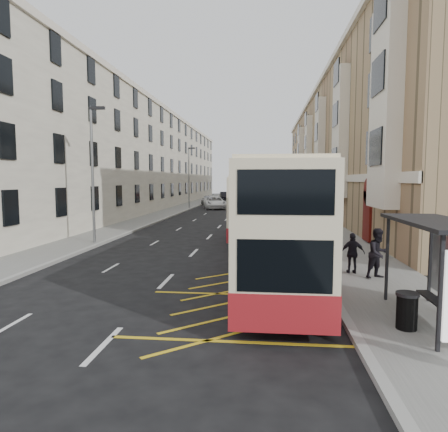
# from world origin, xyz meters

# --- Properties ---
(ground) EXTENTS (200.00, 200.00, 0.00)m
(ground) POSITION_xyz_m (0.00, 0.00, 0.00)
(ground) COLOR black
(ground) RESTS_ON ground
(pavement_right) EXTENTS (4.00, 120.00, 0.15)m
(pavement_right) POSITION_xyz_m (8.00, 30.00, 0.07)
(pavement_right) COLOR slate
(pavement_right) RESTS_ON ground
(pavement_left) EXTENTS (3.00, 120.00, 0.15)m
(pavement_left) POSITION_xyz_m (-7.50, 30.00, 0.07)
(pavement_left) COLOR slate
(pavement_left) RESTS_ON ground
(kerb_right) EXTENTS (0.25, 120.00, 0.15)m
(kerb_right) POSITION_xyz_m (6.00, 30.00, 0.07)
(kerb_right) COLOR gray
(kerb_right) RESTS_ON ground
(kerb_left) EXTENTS (0.25, 120.00, 0.15)m
(kerb_left) POSITION_xyz_m (-6.00, 30.00, 0.07)
(kerb_left) COLOR gray
(kerb_left) RESTS_ON ground
(road_markings) EXTENTS (10.00, 110.00, 0.01)m
(road_markings) POSITION_xyz_m (0.00, 45.00, 0.01)
(road_markings) COLOR silver
(road_markings) RESTS_ON ground
(terrace_right) EXTENTS (10.75, 79.00, 15.25)m
(terrace_right) POSITION_xyz_m (14.88, 45.38, 7.52)
(terrace_right) COLOR tan
(terrace_right) RESTS_ON ground
(terrace_left) EXTENTS (9.18, 79.00, 13.25)m
(terrace_left) POSITION_xyz_m (-13.43, 45.50, 6.52)
(terrace_left) COLOR silver
(terrace_left) RESTS_ON ground
(bus_shelter) EXTENTS (1.65, 4.25, 2.70)m
(bus_shelter) POSITION_xyz_m (8.34, -0.39, 2.14)
(bus_shelter) COLOR black
(bus_shelter) RESTS_ON pavement_right
(guard_railing) EXTENTS (0.06, 6.56, 1.01)m
(guard_railing) POSITION_xyz_m (6.25, 5.75, 0.86)
(guard_railing) COLOR red
(guard_railing) RESTS_ON pavement_right
(street_lamp_near) EXTENTS (0.93, 0.18, 8.00)m
(street_lamp_near) POSITION_xyz_m (-6.35, 12.00, 4.64)
(street_lamp_near) COLOR slate
(street_lamp_near) RESTS_ON pavement_left
(street_lamp_far) EXTENTS (0.93, 0.18, 8.00)m
(street_lamp_far) POSITION_xyz_m (-6.35, 42.00, 4.64)
(street_lamp_far) COLOR slate
(street_lamp_far) RESTS_ON pavement_left
(double_decker_front) EXTENTS (2.61, 11.26, 4.49)m
(double_decker_front) POSITION_xyz_m (4.21, 3.86, 2.29)
(double_decker_front) COLOR beige
(double_decker_front) RESTS_ON ground
(double_decker_rear) EXTENTS (3.17, 10.49, 4.13)m
(double_decker_rear) POSITION_xyz_m (3.20, 16.40, 2.10)
(double_decker_rear) COLOR beige
(double_decker_rear) RESTS_ON ground
(litter_bin) EXTENTS (0.56, 0.56, 0.93)m
(litter_bin) POSITION_xyz_m (7.34, -0.59, 0.63)
(litter_bin) COLOR black
(litter_bin) RESTS_ON pavement_right
(pedestrian_mid) EXTENTS (1.16, 1.08, 1.91)m
(pedestrian_mid) POSITION_xyz_m (8.08, 4.72, 1.11)
(pedestrian_mid) COLOR black
(pedestrian_mid) RESTS_ON pavement_right
(pedestrian_far) EXTENTS (0.97, 0.43, 1.63)m
(pedestrian_far) POSITION_xyz_m (7.29, 5.46, 0.96)
(pedestrian_far) COLOR black
(pedestrian_far) RESTS_ON pavement_right
(white_van) EXTENTS (3.94, 6.37, 1.64)m
(white_van) POSITION_xyz_m (-2.94, 42.20, 0.82)
(white_van) COLOR white
(white_van) RESTS_ON ground
(car_silver) EXTENTS (1.77, 4.38, 1.49)m
(car_silver) POSITION_xyz_m (-5.20, 51.52, 0.75)
(car_silver) COLOR #96989D
(car_silver) RESTS_ON ground
(car_dark) EXTENTS (2.39, 4.64, 1.46)m
(car_dark) POSITION_xyz_m (-4.38, 68.74, 0.73)
(car_dark) COLOR black
(car_dark) RESTS_ON ground
(car_red) EXTENTS (3.08, 5.01, 1.36)m
(car_red) POSITION_xyz_m (3.22, 65.50, 0.68)
(car_red) COLOR #990213
(car_red) RESTS_ON ground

